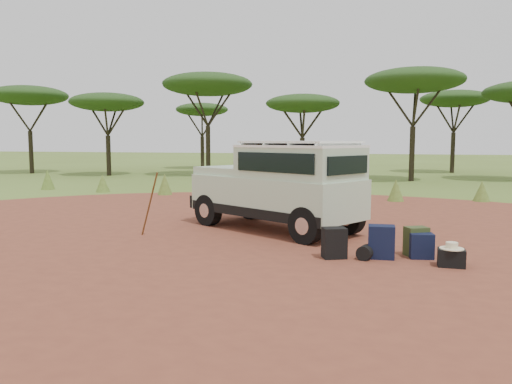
% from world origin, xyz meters
% --- Properties ---
extents(ground, '(140.00, 140.00, 0.00)m').
position_xyz_m(ground, '(0.00, 0.00, 0.00)').
color(ground, '#536825').
rests_on(ground, ground).
extents(dirt_clearing, '(23.00, 23.00, 0.01)m').
position_xyz_m(dirt_clearing, '(0.00, 0.00, 0.00)').
color(dirt_clearing, brown).
rests_on(dirt_clearing, ground).
extents(grass_fringe, '(36.60, 1.60, 0.90)m').
position_xyz_m(grass_fringe, '(0.12, 8.67, 0.40)').
color(grass_fringe, '#536825').
rests_on(grass_fringe, ground).
extents(acacia_treeline, '(46.70, 13.20, 6.26)m').
position_xyz_m(acacia_treeline, '(0.75, 19.81, 4.87)').
color(acacia_treeline, '#2C2418').
rests_on(acacia_treeline, ground).
extents(safari_vehicle, '(4.73, 3.80, 2.19)m').
position_xyz_m(safari_vehicle, '(0.11, 1.63, 1.06)').
color(safari_vehicle, '#B7CFB1').
rests_on(safari_vehicle, ground).
extents(walking_staff, '(0.57, 0.26, 1.49)m').
position_xyz_m(walking_staff, '(-2.62, 0.16, 0.75)').
color(walking_staff, brown).
rests_on(walking_staff, ground).
extents(backpack_black, '(0.51, 0.45, 0.58)m').
position_xyz_m(backpack_black, '(1.69, -0.94, 0.29)').
color(backpack_black, black).
rests_on(backpack_black, ground).
extents(backpack_navy, '(0.49, 0.36, 0.63)m').
position_xyz_m(backpack_navy, '(2.55, -0.73, 0.31)').
color(backpack_navy, black).
rests_on(backpack_navy, ground).
extents(backpack_olive, '(0.49, 0.44, 0.56)m').
position_xyz_m(backpack_olive, '(3.20, -0.35, 0.28)').
color(backpack_olive, '#394620').
rests_on(backpack_olive, ground).
extents(duffel_navy, '(0.47, 0.38, 0.48)m').
position_xyz_m(duffel_navy, '(3.28, -0.53, 0.24)').
color(duffel_navy, black).
rests_on(duffel_navy, ground).
extents(hard_case, '(0.46, 0.34, 0.32)m').
position_xyz_m(hard_case, '(3.75, -1.07, 0.16)').
color(hard_case, black).
rests_on(hard_case, ground).
extents(stuff_sack, '(0.34, 0.34, 0.28)m').
position_xyz_m(stuff_sack, '(2.27, -0.92, 0.14)').
color(stuff_sack, black).
rests_on(stuff_sack, ground).
extents(safari_hat, '(0.41, 0.41, 0.12)m').
position_xyz_m(safari_hat, '(3.75, -1.07, 0.36)').
color(safari_hat, beige).
rests_on(safari_hat, hard_case).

